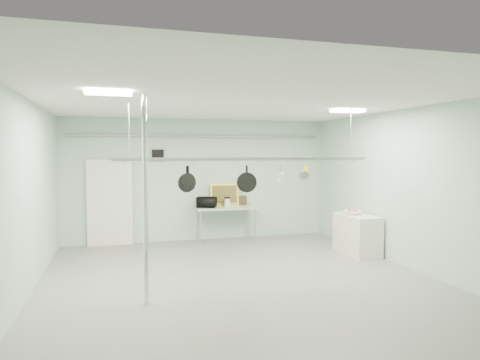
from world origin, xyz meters
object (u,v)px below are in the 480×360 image
object	(u,v)px
prep_table	(226,210)
pot_rack	(248,157)
chrome_pole	(145,200)
skillet_left	(188,177)
skillet_mid	(187,179)
microwave	(207,202)
fruit_bowl	(352,213)
coffee_canister	(227,203)
skillet_right	(247,179)
side_cabinet	(357,234)

from	to	relation	value
prep_table	pot_rack	world-z (taller)	pot_rack
chrome_pole	skillet_left	world-z (taller)	chrome_pole
pot_rack	skillet_mid	bearing A→B (deg)	180.00
microwave	fruit_bowl	world-z (taller)	microwave
pot_rack	microwave	size ratio (longest dim) A/B	9.85
prep_table	skillet_mid	xyz separation A→B (m)	(-1.52, -3.30, 1.03)
coffee_canister	skillet_right	xyz separation A→B (m)	(-0.48, -3.34, 0.82)
coffee_canister	skillet_mid	distance (m)	3.79
pot_rack	chrome_pole	bearing A→B (deg)	-154.65
prep_table	pot_rack	distance (m)	3.61
prep_table	skillet_mid	world-z (taller)	skillet_mid
pot_rack	microwave	bearing A→B (deg)	91.71
chrome_pole	pot_rack	bearing A→B (deg)	25.35
prep_table	fruit_bowl	distance (m)	3.25
pot_rack	skillet_right	distance (m)	0.40
microwave	skillet_right	xyz separation A→B (m)	(0.07, -3.32, 0.79)
skillet_right	skillet_mid	bearing A→B (deg)	-170.23
microwave	coffee_canister	size ratio (longest dim) A/B	2.28
coffee_canister	skillet_left	distance (m)	3.79
pot_rack	skillet_mid	size ratio (longest dim) A/B	10.66
pot_rack	coffee_canister	bearing A→B (deg)	82.23
fruit_bowl	skillet_right	world-z (taller)	skillet_right
skillet_left	skillet_mid	world-z (taller)	same
chrome_pole	fruit_bowl	bearing A→B (deg)	23.48
coffee_canister	pot_rack	bearing A→B (deg)	-97.77
skillet_mid	skillet_right	distance (m)	1.10
chrome_pole	microwave	xyz separation A→B (m)	(1.80, 4.22, -0.56)
chrome_pole	prep_table	size ratio (longest dim) A/B	2.00
microwave	skillet_left	size ratio (longest dim) A/B	1.23
pot_rack	fruit_bowl	xyz separation A→B (m)	(2.85, 1.16, -1.28)
chrome_pole	skillet_right	size ratio (longest dim) A/B	6.38
side_cabinet	skillet_left	world-z (taller)	skillet_left
microwave	skillet_right	world-z (taller)	skillet_right
side_cabinet	coffee_canister	xyz separation A→B (m)	(-2.49, 2.24, 0.56)
chrome_pole	prep_table	xyz separation A→B (m)	(2.30, 4.20, -0.77)
side_cabinet	pot_rack	bearing A→B (deg)	-159.55
prep_table	skillet_left	xyz separation A→B (m)	(-1.51, -3.30, 1.05)
pot_rack	skillet_right	size ratio (longest dim) A/B	9.56
fruit_bowl	skillet_left	world-z (taller)	skillet_left
prep_table	skillet_right	distance (m)	3.47
pot_rack	coffee_canister	size ratio (longest dim) A/B	22.49
skillet_left	skillet_mid	size ratio (longest dim) A/B	0.88
microwave	coffee_canister	world-z (taller)	microwave
chrome_pole	prep_table	world-z (taller)	chrome_pole
chrome_pole	pot_rack	size ratio (longest dim) A/B	0.67
chrome_pole	microwave	bearing A→B (deg)	66.90
prep_table	microwave	xyz separation A→B (m)	(-0.50, 0.02, 0.21)
coffee_canister	prep_table	bearing A→B (deg)	-147.41
side_cabinet	microwave	xyz separation A→B (m)	(-3.05, 2.22, 0.59)
fruit_bowl	skillet_right	distance (m)	3.23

